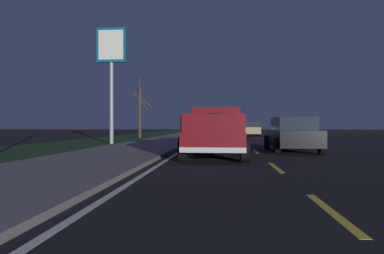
# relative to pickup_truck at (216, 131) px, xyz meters

# --- Properties ---
(ground) EXTENTS (144.00, 144.00, 0.00)m
(ground) POSITION_rel_pickup_truck_xyz_m (13.81, -1.75, -0.98)
(ground) COLOR black
(sidewalk_shoulder) EXTENTS (108.00, 4.00, 0.12)m
(sidewalk_shoulder) POSITION_rel_pickup_truck_xyz_m (13.81, 3.95, -0.92)
(sidewalk_shoulder) COLOR slate
(sidewalk_shoulder) RESTS_ON ground
(grass_verge) EXTENTS (108.00, 6.00, 0.01)m
(grass_verge) POSITION_rel_pickup_truck_xyz_m (13.81, 8.95, -0.98)
(grass_verge) COLOR #1E3819
(grass_verge) RESTS_ON ground
(lane_markings) EXTENTS (109.04, 3.54, 0.01)m
(lane_markings) POSITION_rel_pickup_truck_xyz_m (16.30, 0.76, -0.98)
(lane_markings) COLOR yellow
(lane_markings) RESTS_ON ground
(pickup_truck) EXTENTS (5.45, 2.33, 1.87)m
(pickup_truck) POSITION_rel_pickup_truck_xyz_m (0.00, 0.00, 0.00)
(pickup_truck) COLOR maroon
(pickup_truck) RESTS_ON ground
(sedan_tan) EXTENTS (4.42, 2.05, 1.54)m
(sedan_tan) POSITION_rel_pickup_truck_xyz_m (25.70, -3.28, -0.20)
(sedan_tan) COLOR #9E845B
(sedan_tan) RESTS_ON ground
(sedan_black) EXTENTS (4.43, 2.07, 1.54)m
(sedan_black) POSITION_rel_pickup_truck_xyz_m (2.92, -3.37, -0.20)
(sedan_black) COLOR black
(sedan_black) RESTS_ON ground
(sedan_blue) EXTENTS (4.43, 2.07, 1.54)m
(sedan_blue) POSITION_rel_pickup_truck_xyz_m (7.24, 0.08, -0.20)
(sedan_blue) COLOR navy
(sedan_blue) RESTS_ON ground
(sedan_white) EXTENTS (4.44, 2.08, 1.54)m
(sedan_white) POSITION_rel_pickup_truck_xyz_m (24.93, 0.01, -0.20)
(sedan_white) COLOR silver
(sedan_white) RESTS_ON ground
(gas_price_sign) EXTENTS (0.27, 1.90, 7.40)m
(gas_price_sign) POSITION_rel_pickup_truck_xyz_m (8.82, 6.81, 4.60)
(gas_price_sign) COLOR #99999E
(gas_price_sign) RESTS_ON ground
(bare_tree_far) EXTENTS (1.28, 1.96, 5.76)m
(bare_tree_far) POSITION_rel_pickup_truck_xyz_m (20.07, 7.59, 1.61)
(bare_tree_far) COLOR #423323
(bare_tree_far) RESTS_ON ground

